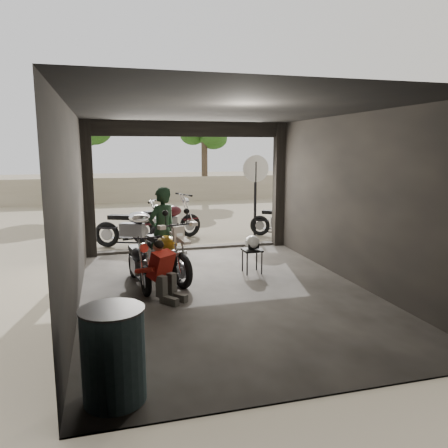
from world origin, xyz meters
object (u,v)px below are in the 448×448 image
outside_bike_c (282,218)px  oil_drum (114,356)px  outside_bike_a (134,224)px  outside_bike_b (167,218)px  sign_post (256,182)px  mechanic (166,273)px  left_bike (139,260)px  rider (162,231)px  stool (252,253)px  main_bike (164,250)px  helmet (252,242)px

outside_bike_c → oil_drum: outside_bike_c is taller
outside_bike_a → outside_bike_b: (0.97, 0.79, 0.00)m
outside_bike_a → sign_post: bearing=-53.4°
outside_bike_a → sign_post: sign_post is taller
oil_drum → mechanic: bearing=72.0°
left_bike → rider: size_ratio=0.85×
stool → sign_post: 4.27m
outside_bike_c → oil_drum: 8.89m
main_bike → stool: main_bike is taller
outside_bike_b → outside_bike_c: 3.32m
left_bike → helmet: left_bike is taller
outside_bike_a → sign_post: size_ratio=0.80×
left_bike → oil_drum: 3.81m
left_bike → stool: 2.33m
outside_bike_b → stool: (1.21, -3.81, -0.20)m
mechanic → main_bike: bearing=45.8°
outside_bike_a → outside_bike_c: bearing=-61.8°
outside_bike_a → main_bike: bearing=-149.0°
sign_post → outside_bike_a: bearing=-175.6°
helmet → left_bike: bearing=179.4°
left_bike → main_bike: bearing=23.7°
main_bike → left_bike: size_ratio=1.18×
left_bike → mechanic: bearing=-75.2°
left_bike → mechanic: left_bike is taller
mechanic → sign_post: bearing=18.9°
main_bike → helmet: 1.79m
outside_bike_a → sign_post: (3.60, 0.84, 0.96)m
main_bike → outside_bike_c: bearing=20.7°
outside_bike_b → stool: outside_bike_b is taller
main_bike → stool: bearing=-21.9°
outside_bike_c → oil_drum: (-4.94, -7.39, -0.07)m
stool → sign_post: bearing=69.8°
outside_bike_c → sign_post: bearing=87.6°
outside_bike_b → sign_post: 2.80m
helmet → outside_bike_b: bearing=100.8°
mechanic → sign_post: 6.17m
rider → left_bike: bearing=20.2°
outside_bike_a → outside_bike_b: outside_bike_b is taller
main_bike → rider: 0.49m
stool → outside_bike_b: bearing=107.6°
oil_drum → outside_bike_a: bearing=84.5°
outside_bike_c → outside_bike_a: bearing=128.4°
main_bike → stool: (1.79, -0.07, -0.16)m
outside_bike_b → mechanic: bearing=149.9°
outside_bike_b → rider: 3.41m
left_bike → outside_bike_c: outside_bike_c is taller
sign_post → helmet: bearing=-118.9°
left_bike → stool: (2.31, 0.24, -0.07)m
outside_bike_a → mechanic: size_ratio=1.88×
left_bike → oil_drum: size_ratio=1.55×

